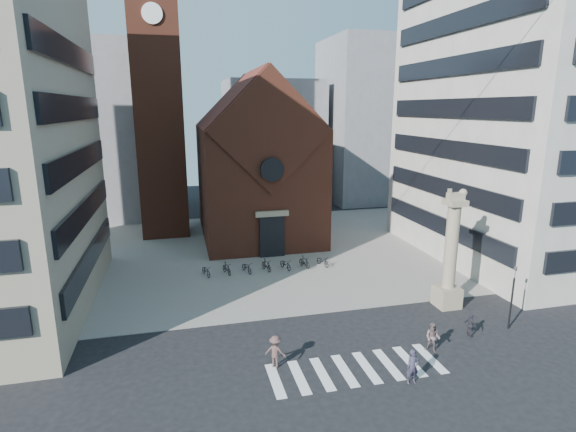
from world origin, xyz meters
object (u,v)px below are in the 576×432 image
object	(u,v)px
pedestrian_1	(433,338)
pedestrian_2	(471,326)
traffic_light	(512,296)
pedestrian_0	(413,367)
lion_column	(450,261)
scooter_0	(206,271)

from	to	relation	value
pedestrian_1	pedestrian_2	size ratio (longest dim) A/B	1.19
traffic_light	pedestrian_0	world-z (taller)	traffic_light
lion_column	pedestrian_0	xyz separation A→B (m)	(-7.11, -7.90, -2.51)
pedestrian_0	pedestrian_2	world-z (taller)	pedestrian_0
pedestrian_0	pedestrian_2	size ratio (longest dim) A/B	1.24
traffic_light	pedestrian_0	bearing A→B (deg)	-156.84
pedestrian_0	scooter_0	size ratio (longest dim) A/B	1.08
pedestrian_0	scooter_0	world-z (taller)	pedestrian_0
lion_column	scooter_0	bearing A→B (deg)	148.42
traffic_light	pedestrian_1	world-z (taller)	traffic_light
traffic_light	scooter_0	xyz separation A→B (m)	(-18.53, 14.17, -1.78)
lion_column	pedestrian_0	distance (m)	10.92
pedestrian_1	pedestrian_2	xyz separation A→B (m)	(3.29, 1.02, -0.14)
scooter_0	lion_column	bearing A→B (deg)	-49.50
pedestrian_1	pedestrian_2	bearing A→B (deg)	65.20
traffic_light	pedestrian_2	xyz separation A→B (m)	(-3.11, -0.34, -1.52)
pedestrian_0	lion_column	bearing A→B (deg)	48.11
traffic_light	pedestrian_2	bearing A→B (deg)	-173.78
lion_column	pedestrian_2	distance (m)	5.23
pedestrian_1	lion_column	bearing A→B (deg)	98.52
traffic_light	pedestrian_1	size ratio (longest dim) A/B	2.37
pedestrian_1	pedestrian_2	world-z (taller)	pedestrian_1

